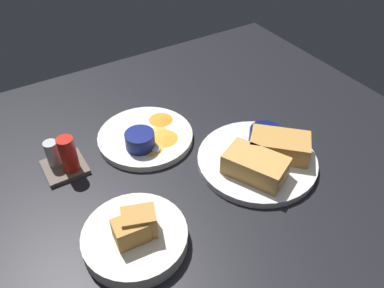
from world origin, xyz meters
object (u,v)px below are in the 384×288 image
sandwich_half_near (255,165)px  bread_basket_rear (135,236)px  sandwich_half_far (280,146)px  spoon_by_gravy_ramekin (153,145)px  plate_chips_companion (146,137)px  ramekin_light_gravy (140,140)px  plate_sandwich_main (257,160)px  ramekin_dark_sauce (265,136)px  condiment_caddy (64,158)px  spoon_by_dark_ramekin (261,157)px

sandwich_half_near → bread_basket_rear: size_ratio=0.77×
sandwich_half_far → spoon_by_gravy_ramekin: (17.25, 23.23, -2.04)cm
plate_chips_companion → ramekin_light_gravy: (-3.45, 2.88, 2.86)cm
plate_chips_companion → plate_sandwich_main: bearing=-139.2°
ramekin_dark_sauce → bread_basket_rear: bread_basket_rear is taller
sandwich_half_near → condiment_caddy: bearing=54.7°
spoon_by_gravy_ramekin → sandwich_half_far: bearing=-126.6°
plate_sandwich_main → sandwich_half_near: sandwich_half_near is taller
sandwich_half_far → bread_basket_rear: 37.93cm
plate_sandwich_main → spoon_by_dark_ramekin: spoon_by_dark_ramekin is taller
ramekin_dark_sauce → bread_basket_rear: bearing=103.2°
condiment_caddy → plate_sandwich_main: bearing=-118.6°
sandwich_half_near → bread_basket_rear: (-1.77, 29.05, -1.80)cm
sandwich_half_near → sandwich_half_far: 8.90cm
plate_chips_companion → spoon_by_gravy_ramekin: spoon_by_gravy_ramekin is taller
spoon_by_dark_ramekin → sandwich_half_near: bearing=126.1°
sandwich_half_near → ramekin_dark_sauce: sandwich_half_near is taller
sandwich_half_far → plate_chips_companion: sandwich_half_far is taller
sandwich_half_far → spoon_by_dark_ramekin: size_ratio=1.77×
bread_basket_rear → condiment_caddy: 26.36cm
sandwich_half_near → spoon_by_dark_ramekin: (3.17, -4.33, -2.04)cm
bread_basket_rear → plate_chips_companion: bearing=-29.6°
ramekin_dark_sauce → plate_chips_companion: size_ratio=0.33×
sandwich_half_far → plate_chips_companion: size_ratio=0.64×
plate_sandwich_main → ramekin_light_gravy: size_ratio=3.93×
bread_basket_rear → ramekin_light_gravy: bearing=-27.8°
spoon_by_gravy_ramekin → condiment_caddy: 20.01cm
sandwich_half_far → bread_basket_rear: (-3.96, 37.68, -1.80)cm
plate_sandwich_main → sandwich_half_near: (-3.59, 3.68, 3.20)cm
sandwich_half_far → ramekin_light_gravy: (18.68, 25.72, -0.34)cm
sandwich_half_near → plate_chips_companion: 28.35cm
spoon_by_gravy_ramekin → bread_basket_rear: 25.67cm
sandwich_half_far → spoon_by_gravy_ramekin: bearing=53.4°
spoon_by_dark_ramekin → plate_chips_companion: bearing=41.2°
spoon_by_dark_ramekin → bread_basket_rear: size_ratio=0.43×
sandwich_half_near → sandwich_half_far: (2.19, -8.63, 0.00)cm
spoon_by_gravy_ramekin → condiment_caddy: size_ratio=1.05×
plate_chips_companion → bread_basket_rear: size_ratio=1.18×
plate_sandwich_main → sandwich_half_far: sandwich_half_far is taller
ramekin_dark_sauce → ramekin_light_gravy: size_ratio=1.10×
condiment_caddy → ramekin_dark_sauce: bearing=-111.7°
bread_basket_rear → spoon_by_dark_ramekin: bearing=-81.6°
sandwich_half_far → plate_sandwich_main: bearing=74.3°
ramekin_light_gravy → bread_basket_rear: size_ratio=0.35×
spoon_by_dark_ramekin → ramekin_light_gravy: size_ratio=1.20×
spoon_by_dark_ramekin → condiment_caddy: bearing=61.4°
plate_sandwich_main → sandwich_half_far: bearing=-105.7°
spoon_by_dark_ramekin → spoon_by_gravy_ramekin: 24.97cm
spoon_by_dark_ramekin → plate_chips_companion: spoon_by_dark_ramekin is taller
sandwich_half_far → ramekin_dark_sauce: 4.93cm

